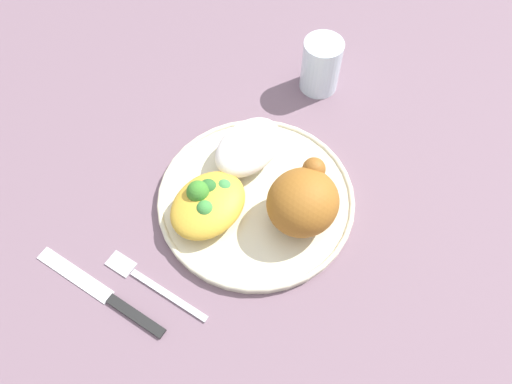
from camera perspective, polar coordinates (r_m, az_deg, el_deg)
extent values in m
plane|color=#705664|center=(0.65, 0.00, -1.11)|extent=(2.00, 2.00, 0.00)
cylinder|color=beige|center=(0.64, 0.00, -0.87)|extent=(0.25, 0.25, 0.01)
torus|color=beige|center=(0.64, 0.00, -0.63)|extent=(0.26, 0.26, 0.01)
ellipsoid|color=#955A1F|center=(0.59, 5.47, -1.19)|extent=(0.09, 0.09, 0.07)
sphere|color=#92561F|center=(0.60, 6.75, 2.68)|extent=(0.03, 0.03, 0.03)
ellipsoid|color=white|center=(0.65, -0.89, 5.27)|extent=(0.11, 0.07, 0.04)
ellipsoid|color=gold|center=(0.61, -5.60, -1.49)|extent=(0.11, 0.08, 0.03)
sphere|color=#3D8A3C|center=(0.60, -5.96, -2.02)|extent=(0.02, 0.02, 0.02)
sphere|color=#2B662A|center=(0.61, -5.58, 0.46)|extent=(0.02, 0.02, 0.02)
sphere|color=#3A7F29|center=(0.60, -6.76, 0.01)|extent=(0.03, 0.03, 0.03)
sphere|color=#3F8A44|center=(0.62, -3.75, 0.46)|extent=(0.02, 0.02, 0.02)
cube|color=#B2B2B7|center=(0.60, -10.41, -11.46)|extent=(0.02, 0.11, 0.01)
cube|color=#B2B2B7|center=(0.63, -15.45, -8.04)|extent=(0.03, 0.04, 0.00)
cube|color=black|center=(0.60, -13.86, -13.74)|extent=(0.02, 0.08, 0.01)
cube|color=silver|center=(0.64, -20.33, -8.99)|extent=(0.03, 0.11, 0.00)
cylinder|color=silver|center=(0.75, 7.57, 14.39)|extent=(0.06, 0.06, 0.08)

